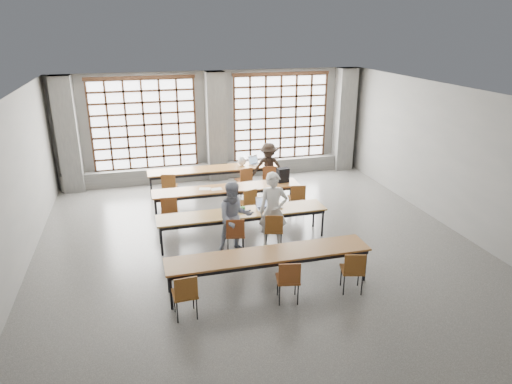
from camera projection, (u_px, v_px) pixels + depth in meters
floor at (259, 247)px, 10.60m from camera, size 11.00×11.00×0.00m
ceiling at (259, 95)px, 9.38m from camera, size 11.00×11.00×0.00m
wall_back at (215, 125)px, 14.97m from camera, size 10.00×0.00×10.00m
wall_front at (391, 327)px, 5.00m from camera, size 10.00×0.00×10.00m
wall_left at (9, 197)px, 8.78m from camera, size 0.00×11.00×11.00m
wall_right at (455, 159)px, 11.20m from camera, size 0.00×11.00×11.00m
column_left at (68, 135)px, 13.63m from camera, size 0.60×0.55×3.50m
column_mid at (216, 127)px, 14.72m from camera, size 0.60×0.55×3.50m
column_right at (344, 120)px, 15.81m from camera, size 0.60×0.55×3.50m
window_left at (144, 125)px, 14.30m from camera, size 3.32×0.12×3.00m
window_right at (281, 118)px, 15.39m from camera, size 3.32×0.12×3.00m
sill_ledge at (217, 170)px, 15.31m from camera, size 9.80×0.35×0.50m
desk_row_a at (214, 170)px, 13.98m from camera, size 4.00×0.70×0.73m
desk_row_b at (227, 190)px, 12.32m from camera, size 4.00×0.70×0.73m
desk_row_c at (243, 214)px, 10.73m from camera, size 4.00×0.70×0.73m
desk_row_d at (269, 256)px, 8.80m from camera, size 4.00×0.70×0.73m
chair_back_left at (169, 185)px, 13.11m from camera, size 0.50×0.50×0.88m
chair_back_mid at (245, 178)px, 13.65m from camera, size 0.50×0.50×0.88m
chair_back_right at (269, 176)px, 13.83m from camera, size 0.51×0.51×0.88m
chair_mid_left at (169, 209)px, 11.41m from camera, size 0.45×0.45×0.88m
chair_mid_centre at (248, 201)px, 11.90m from camera, size 0.53×0.53×0.88m
chair_mid_right at (297, 196)px, 12.23m from camera, size 0.48×0.48×0.88m
chair_front_left at (235, 232)px, 10.13m from camera, size 0.50×0.50×0.88m
chair_front_right at (274, 228)px, 10.34m from camera, size 0.52×0.52×0.88m
chair_near_left at (185, 292)px, 7.86m from camera, size 0.44×0.44×0.88m
chair_near_mid at (289, 277)px, 8.32m from camera, size 0.49×0.50×0.88m
chair_near_right at (353, 268)px, 8.63m from camera, size 0.52×0.52×0.88m
student_male at (273, 211)px, 10.34m from camera, size 0.74×0.57×1.79m
student_female at (235, 218)px, 10.14m from camera, size 0.82×0.64×1.66m
student_back at (269, 168)px, 13.88m from camera, size 1.13×0.90×1.53m
laptop_front at (264, 206)px, 10.92m from camera, size 0.37×0.32×0.26m
laptop_back at (255, 162)px, 14.35m from camera, size 0.46×0.43×0.26m
mouse at (281, 208)px, 10.91m from camera, size 0.11×0.09×0.04m
green_box at (240, 209)px, 10.75m from camera, size 0.26×0.12×0.09m
phone at (251, 212)px, 10.65m from camera, size 0.14×0.08×0.01m
paper_sheet_a at (205, 189)px, 12.20m from camera, size 0.34×0.28×0.00m
paper_sheet_b at (216, 189)px, 12.18m from camera, size 0.31×0.24×0.00m
paper_sheet_c at (231, 187)px, 12.32m from camera, size 0.30×0.21×0.00m
backpack at (283, 175)px, 12.66m from camera, size 0.34×0.24×0.40m
plastic_bag at (242, 161)px, 14.17m from camera, size 0.30×0.25×0.29m
red_pouch at (185, 291)px, 7.95m from camera, size 0.21×0.11×0.06m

